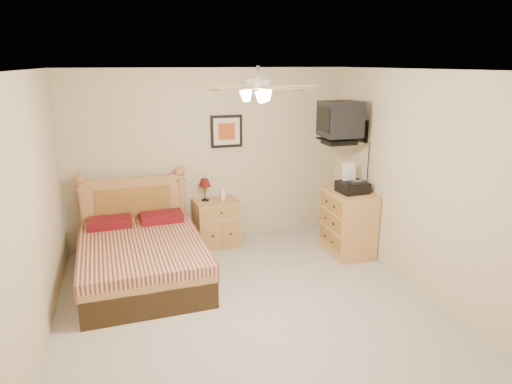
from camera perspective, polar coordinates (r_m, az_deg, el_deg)
floor at (r=4.99m, az=-0.48°, el=-15.06°), size 4.50×4.50×0.00m
ceiling at (r=4.28m, az=-0.56°, el=15.01°), size 4.00×4.50×0.04m
wall_back at (r=6.60m, az=-5.99°, el=4.31°), size 4.00×0.04×2.50m
wall_front at (r=2.57m, az=14.15°, el=-15.44°), size 4.00×0.04×2.50m
wall_left at (r=4.39m, az=-26.50°, el=-3.28°), size 0.04×4.50×2.50m
wall_right at (r=5.37m, az=20.46°, el=0.67°), size 0.04×4.50×2.50m
bed at (r=5.59m, az=-14.21°, el=-5.22°), size 1.48×1.90×1.20m
nightstand at (r=6.63m, az=-4.91°, el=-3.87°), size 0.65×0.51×0.66m
table_lamp at (r=6.52m, az=-6.41°, el=0.31°), size 0.21×0.21×0.32m
lotion_bottle at (r=6.51m, az=-4.16°, el=-0.19°), size 0.10×0.10×0.21m
framed_picture at (r=6.57m, az=-3.71°, el=7.58°), size 0.46×0.04×0.46m
dresser at (r=6.42m, az=11.44°, el=-3.73°), size 0.54×0.76×0.89m
fax_machine at (r=6.20m, az=12.03°, el=1.66°), size 0.38×0.40×0.38m
magazine_lower at (r=6.47m, az=10.68°, el=0.71°), size 0.29×0.34×0.03m
magazine_upper at (r=6.50m, az=10.48°, el=1.00°), size 0.23×0.30×0.02m
wall_tv at (r=6.24m, az=11.70°, el=8.60°), size 0.56×0.46×0.58m
ceiling_fan at (r=4.09m, az=0.25°, el=13.01°), size 1.14×1.14×0.28m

